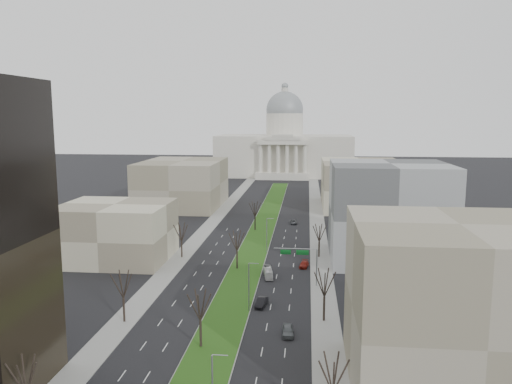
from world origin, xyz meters
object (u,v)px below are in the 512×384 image
Objects in this scene: car_red at (304,264)px; box_van at (268,273)px; car_black at (262,302)px; car_grey_far at (293,222)px; car_grey_near at (288,330)px.

car_red is 11.24m from box_van.
car_grey_far is at bearing 95.20° from car_black.
car_grey_far is at bearing 76.89° from box_van.
car_black is at bearing -99.03° from car_grey_far.
car_red reaches higher than car_grey_far.
car_grey_far is (-1.56, 85.24, -0.17)m from car_grey_near.
box_van is (-7.86, -8.03, 0.31)m from car_red.
car_black reaches higher than car_grey_far.
car_black is (-5.40, 12.08, -0.00)m from car_grey_near.
car_grey_near is 0.97× the size of car_black.
car_black reaches higher than car_red.
car_red is 0.66× the size of box_van.
car_grey_far is (3.84, 73.16, -0.16)m from car_black.
car_grey_near reaches higher than car_red.
box_van reaches higher than car_grey_near.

